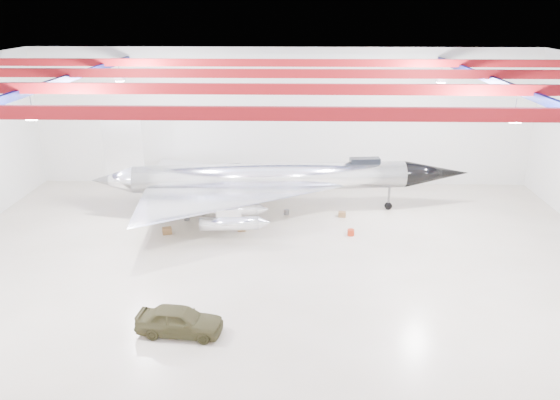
{
  "coord_description": "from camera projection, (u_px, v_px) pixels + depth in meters",
  "views": [
    {
      "loc": [
        1.01,
        -28.43,
        14.1
      ],
      "look_at": [
        0.17,
        2.0,
        3.15
      ],
      "focal_mm": 35.0,
      "sensor_mm": 36.0,
      "label": 1
    }
  ],
  "objects": [
    {
      "name": "tool_chest",
      "position": [
        351.0,
        232.0,
        35.22
      ],
      "size": [
        0.49,
        0.49,
        0.4
      ],
      "primitive_type": "cylinder",
      "rotation": [
        0.0,
        0.0,
        -0.09
      ],
      "color": "#AA2A11",
      "rests_on": "floor"
    },
    {
      "name": "wall_back",
      "position": [
        282.0,
        118.0,
        43.78
      ],
      "size": [
        40.0,
        0.0,
        40.0
      ],
      "primitive_type": "plane",
      "rotation": [
        1.57,
        0.0,
        0.0
      ],
      "color": "silver",
      "rests_on": "floor"
    },
    {
      "name": "parts_bin",
      "position": [
        342.0,
        214.0,
        38.29
      ],
      "size": [
        0.55,
        0.45,
        0.36
      ],
      "primitive_type": "cube",
      "rotation": [
        0.0,
        0.0,
        -0.07
      ],
      "color": "olive",
      "rests_on": "floor"
    },
    {
      "name": "jet_aircraft",
      "position": [
        270.0,
        181.0,
        38.4
      ],
      "size": [
        26.7,
        16.61,
        7.28
      ],
      "rotation": [
        0.0,
        0.0,
        0.1
      ],
      "color": "silver",
      "rests_on": "floor"
    },
    {
      "name": "crate_small",
      "position": [
        186.0,
        219.0,
        37.67
      ],
      "size": [
        0.34,
        0.28,
        0.24
      ],
      "primitive_type": "cube",
      "rotation": [
        0.0,
        0.0,
        -0.02
      ],
      "color": "#59595B",
      "rests_on": "floor"
    },
    {
      "name": "crate_ply",
      "position": [
        167.0,
        231.0,
        35.47
      ],
      "size": [
        0.71,
        0.63,
        0.42
      ],
      "primitive_type": "cube",
      "rotation": [
        0.0,
        0.0,
        0.31
      ],
      "color": "olive",
      "rests_on": "floor"
    },
    {
      "name": "jeep",
      "position": [
        180.0,
        320.0,
        24.57
      ],
      "size": [
        4.08,
        1.99,
        1.34
      ],
      "primitive_type": "imported",
      "rotation": [
        0.0,
        0.0,
        1.46
      ],
      "color": "#3D391E",
      "rests_on": "floor"
    },
    {
      "name": "ceiling",
      "position": [
        276.0,
        69.0,
        27.81
      ],
      "size": [
        40.0,
        40.0,
        0.0
      ],
      "primitive_type": "plane",
      "rotation": [
        3.14,
        0.0,
        0.0
      ],
      "color": "#0A0F38",
      "rests_on": "wall_back"
    },
    {
      "name": "spares_box",
      "position": [
        286.0,
        212.0,
        38.76
      ],
      "size": [
        0.42,
        0.42,
        0.34
      ],
      "primitive_type": "cylinder",
      "rotation": [
        0.0,
        0.0,
        -0.11
      ],
      "color": "#59595B",
      "rests_on": "floor"
    },
    {
      "name": "toolbox_red",
      "position": [
        235.0,
        206.0,
        39.95
      ],
      "size": [
        0.55,
        0.5,
        0.31
      ],
      "primitive_type": "cube",
      "rotation": [
        0.0,
        0.0,
        0.36
      ],
      "color": "#AA2A11",
      "rests_on": "floor"
    },
    {
      "name": "floor",
      "position": [
        276.0,
        263.0,
        31.54
      ],
      "size": [
        40.0,
        40.0,
        0.0
      ],
      "primitive_type": "plane",
      "color": "#B8AC92",
      "rests_on": "ground"
    },
    {
      "name": "ceiling_structure",
      "position": [
        276.0,
        82.0,
        28.04
      ],
      "size": [
        39.5,
        29.5,
        1.08
      ],
      "color": "maroon",
      "rests_on": "ceiling"
    },
    {
      "name": "oil_barrel",
      "position": [
        242.0,
        228.0,
        35.96
      ],
      "size": [
        0.57,
        0.47,
        0.37
      ],
      "primitive_type": "cube",
      "rotation": [
        0.0,
        0.0,
        0.09
      ],
      "color": "olive",
      "rests_on": "floor"
    }
  ]
}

